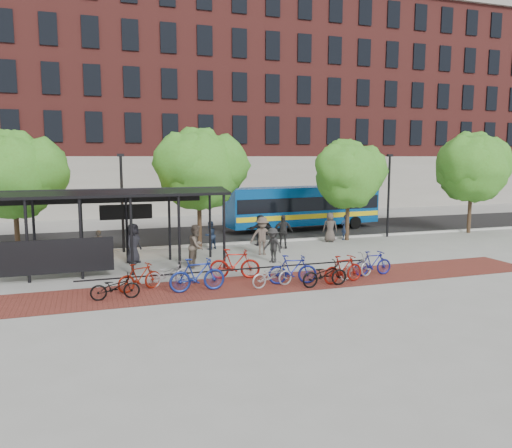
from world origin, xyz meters
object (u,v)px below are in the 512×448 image
object	(u,v)px
tree_d	(473,164)
bike_1	(140,277)
bike_11	(373,263)
pedestrian_2	(210,235)
bike_7	(293,270)
bus	(303,205)
bike_2	(168,274)
bike_3	(197,275)
tree_c	(349,172)
tree_b	(200,166)
lamp_post_right	(389,193)
bike_0	(115,287)
pedestrian_1	(99,246)
pedestrian_4	(283,231)
bike_10	(356,266)
pedestrian_7	(345,227)
pedestrian_9	(273,245)
tree_a	(15,172)
bike_5	(235,264)
bus_shelter	(101,202)
pedestrian_0	(133,243)
lamp_post_left	(122,200)
bike_6	(272,275)
pedestrian_3	(262,236)
bike_9	(343,269)
pedestrian_8	(196,246)
pedestrian_5	(260,230)
bike_8	(325,274)
pedestrian_6	(330,227)

from	to	relation	value
tree_d	bike_1	world-z (taller)	tree_d
bike_11	pedestrian_2	xyz separation A→B (m)	(-5.08, 8.07, 0.24)
tree_d	bike_7	bearing A→B (deg)	-151.82
bus	bike_7	size ratio (longest dim) A/B	5.71
bike_2	bike_3	world-z (taller)	bike_3
tree_c	tree_d	world-z (taller)	tree_d
tree_b	bike_11	distance (m)	10.83
lamp_post_right	bike_0	xyz separation A→B (m)	(-16.89, -8.97, -2.30)
pedestrian_1	pedestrian_4	size ratio (longest dim) A/B	0.83
tree_d	bike_10	xyz separation A→B (m)	(-13.47, -8.73, -3.96)
pedestrian_7	pedestrian_1	bearing A→B (deg)	3.40
pedestrian_1	pedestrian_9	size ratio (longest dim) A/B	0.92
tree_a	bike_5	xyz separation A→B (m)	(8.83, -7.15, -3.62)
bus_shelter	pedestrian_0	bearing A→B (deg)	38.19
pedestrian_1	bus	bearing A→B (deg)	-126.45
tree_d	lamp_post_left	bearing A→B (deg)	179.35
bus_shelter	bike_1	bearing A→B (deg)	-73.67
tree_d	tree_b	bearing A→B (deg)	-180.00
bike_6	bike_7	distance (m)	0.93
bike_7	pedestrian_9	distance (m)	4.11
bike_5	pedestrian_3	xyz separation A→B (m)	(2.73, 4.40, 0.35)
bus_shelter	pedestrian_0	size ratio (longest dim) A/B	5.63
lamp_post_right	bike_9	world-z (taller)	lamp_post_right
bike_3	bike_10	distance (m)	6.57
pedestrian_8	bike_5	bearing A→B (deg)	-123.72
bus_shelter	bike_10	size ratio (longest dim) A/B	5.46
bike_9	pedestrian_5	bearing A→B (deg)	-8.13
bike_7	tree_a	bearing A→B (deg)	63.17
lamp_post_right	pedestrian_3	distance (m)	9.98
bike_11	tree_c	bearing A→B (deg)	-23.26
bike_8	pedestrian_5	world-z (taller)	pedestrian_5
pedestrian_2	bike_0	bearing A→B (deg)	24.74
bike_0	bike_7	xyz separation A→B (m)	(6.71, 0.01, 0.14)
pedestrian_1	pedestrian_4	distance (m)	9.62
bus	pedestrian_8	world-z (taller)	bus
tree_a	pedestrian_4	distance (m)	13.72
tree_a	bike_2	world-z (taller)	tree_a
bike_0	bike_3	size ratio (longest dim) A/B	0.81
tree_d	pedestrian_4	bearing A→B (deg)	-174.45
bike_3	pedestrian_0	xyz separation A→B (m)	(-1.80, 5.87, 0.31)
bike_6	pedestrian_6	size ratio (longest dim) A/B	1.00
bike_11	pedestrian_1	distance (m)	12.76
lamp_post_right	bike_10	xyz separation A→B (m)	(-7.37, -8.98, -2.24)
bike_9	tree_b	bearing A→B (deg)	11.84
bike_3	bike_9	size ratio (longest dim) A/B	1.13
pedestrian_2	pedestrian_4	world-z (taller)	pedestrian_4
bike_0	bike_6	bearing A→B (deg)	-91.55
tree_c	pedestrian_3	world-z (taller)	tree_c
pedestrian_6	pedestrian_7	xyz separation A→B (m)	(1.22, 0.41, -0.11)
tree_b	tree_d	size ratio (longest dim) A/B	0.99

